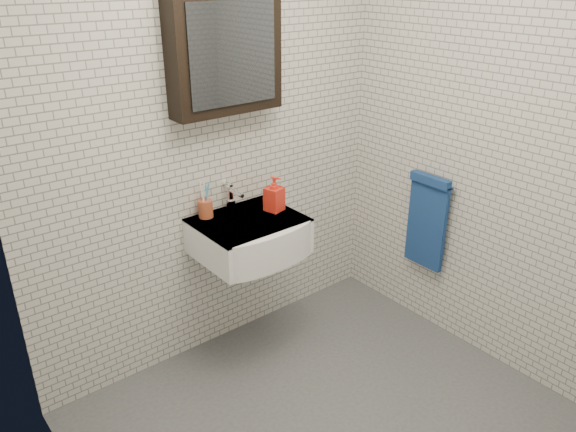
% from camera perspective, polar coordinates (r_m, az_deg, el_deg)
% --- Properties ---
extents(ground, '(2.20, 2.00, 0.01)m').
position_cam_1_polar(ground, '(2.97, 4.80, -20.64)').
color(ground, '#494B50').
rests_on(ground, ground).
extents(room_shell, '(2.22, 2.02, 2.51)m').
position_cam_1_polar(room_shell, '(2.20, 6.12, 7.38)').
color(room_shell, silver).
rests_on(room_shell, ground).
extents(washbasin, '(0.55, 0.50, 0.20)m').
position_cam_1_polar(washbasin, '(3.02, -3.59, -2.19)').
color(washbasin, white).
rests_on(washbasin, room_shell).
extents(faucet, '(0.06, 0.20, 0.15)m').
position_cam_1_polar(faucet, '(3.10, -5.78, 1.75)').
color(faucet, silver).
rests_on(faucet, washbasin).
extents(mirror_cabinet, '(0.60, 0.15, 0.60)m').
position_cam_1_polar(mirror_cabinet, '(2.89, -6.41, 16.18)').
color(mirror_cabinet, black).
rests_on(mirror_cabinet, room_shell).
extents(towel_rail, '(0.09, 0.30, 0.58)m').
position_cam_1_polar(towel_rail, '(3.42, 13.96, -0.17)').
color(towel_rail, silver).
rests_on(towel_rail, room_shell).
extents(toothbrush_cup, '(0.09, 0.09, 0.21)m').
position_cam_1_polar(toothbrush_cup, '(3.04, -8.37, 0.83)').
color(toothbrush_cup, '#A54729').
rests_on(toothbrush_cup, washbasin).
extents(soap_bottle, '(0.11, 0.11, 0.20)m').
position_cam_1_polar(soap_bottle, '(3.07, -1.42, 2.29)').
color(soap_bottle, orange).
rests_on(soap_bottle, washbasin).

